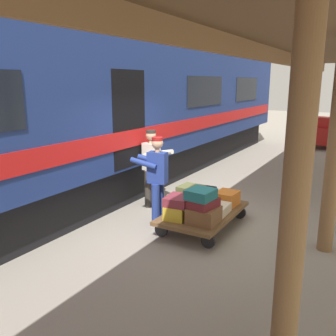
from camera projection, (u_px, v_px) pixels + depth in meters
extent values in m
plane|color=gray|center=(208.00, 225.00, 7.01)|extent=(60.00, 60.00, 0.00)
cylinder|color=brown|center=(335.00, 149.00, 5.59)|extent=(0.24, 0.24, 3.40)
cylinder|color=brown|center=(295.00, 202.00, 3.10)|extent=(0.24, 0.24, 3.40)
cube|color=brown|center=(243.00, 48.00, 5.99)|extent=(0.08, 18.60, 0.30)
cube|color=navy|center=(75.00, 98.00, 8.10)|extent=(3.00, 21.36, 2.90)
cube|color=black|center=(80.00, 180.00, 8.54)|extent=(2.55, 20.29, 0.90)
cube|color=#99999E|center=(71.00, 25.00, 7.74)|extent=(2.76, 20.93, 0.20)
cube|color=red|center=(130.00, 139.00, 7.55)|extent=(0.03, 20.93, 0.36)
cube|color=black|center=(247.00, 89.00, 13.62)|extent=(0.02, 2.35, 0.84)
cube|color=black|center=(206.00, 91.00, 10.48)|extent=(0.02, 2.35, 0.84)
cube|color=black|center=(128.00, 119.00, 7.48)|extent=(0.12, 1.10, 2.00)
cube|color=brown|center=(203.00, 213.00, 6.85)|extent=(1.14, 1.96, 0.07)
cylinder|color=black|center=(208.00, 241.00, 6.01)|extent=(0.25, 0.05, 0.25)
cylinder|color=black|center=(161.00, 230.00, 6.46)|extent=(0.25, 0.05, 0.25)
cylinder|color=black|center=(240.00, 212.00, 7.32)|extent=(0.25, 0.05, 0.25)
cylinder|color=black|center=(199.00, 205.00, 7.77)|extent=(0.25, 0.05, 0.25)
cube|color=beige|center=(216.00, 209.00, 6.70)|extent=(0.46, 0.59, 0.17)
cube|color=brown|center=(204.00, 215.00, 6.24)|extent=(0.49, 0.50, 0.28)
cube|color=#AD231E|center=(191.00, 204.00, 6.95)|extent=(0.46, 0.68, 0.20)
cube|color=#CC6B23|center=(227.00, 198.00, 7.14)|extent=(0.42, 0.49, 0.28)
cube|color=black|center=(203.00, 194.00, 7.39)|extent=(0.43, 0.46, 0.28)
cube|color=gold|center=(178.00, 211.00, 6.49)|extent=(0.43, 0.58, 0.25)
cube|color=maroon|center=(203.00, 203.00, 6.21)|extent=(0.48, 0.57, 0.15)
cube|color=brown|center=(191.00, 193.00, 6.88)|extent=(0.46, 0.45, 0.26)
cube|color=maroon|center=(178.00, 201.00, 6.43)|extent=(0.47, 0.53, 0.16)
cube|color=#1E666B|center=(201.00, 194.00, 6.15)|extent=(0.46, 0.49, 0.17)
cylinder|color=navy|center=(160.00, 201.00, 7.12)|extent=(0.16, 0.16, 0.82)
cylinder|color=navy|center=(156.00, 205.00, 6.94)|extent=(0.16, 0.16, 0.82)
cube|color=navy|center=(158.00, 168.00, 6.86)|extent=(0.39, 0.28, 0.60)
cylinder|color=tan|center=(157.00, 151.00, 6.78)|extent=(0.09, 0.09, 0.06)
sphere|color=tan|center=(157.00, 143.00, 6.75)|extent=(0.22, 0.22, 0.22)
cylinder|color=#A51919|center=(157.00, 139.00, 6.73)|extent=(0.21, 0.21, 0.06)
cylinder|color=navy|center=(150.00, 160.00, 7.06)|extent=(0.54, 0.18, 0.21)
cylinder|color=navy|center=(143.00, 163.00, 6.77)|extent=(0.54, 0.18, 0.21)
cylinder|color=#332D28|center=(148.00, 189.00, 7.94)|extent=(0.16, 0.16, 0.82)
cylinder|color=#332D28|center=(155.00, 187.00, 8.08)|extent=(0.16, 0.16, 0.82)
cube|color=silver|center=(151.00, 157.00, 7.84)|extent=(0.40, 0.29, 0.60)
cylinder|color=tan|center=(151.00, 142.00, 7.77)|extent=(0.09, 0.09, 0.06)
sphere|color=tan|center=(151.00, 135.00, 7.74)|extent=(0.22, 0.22, 0.22)
cylinder|color=#332D28|center=(151.00, 132.00, 7.72)|extent=(0.21, 0.21, 0.06)
cylinder|color=silver|center=(153.00, 155.00, 7.56)|extent=(0.54, 0.21, 0.21)
cylinder|color=silver|center=(164.00, 153.00, 7.79)|extent=(0.54, 0.21, 0.21)
cube|color=#B21E19|center=(326.00, 135.00, 15.22)|extent=(1.50, 1.93, 0.70)
cube|color=#B21E19|center=(326.00, 123.00, 14.81)|extent=(1.05, 0.91, 0.50)
cylinder|color=black|center=(335.00, 146.00, 14.57)|extent=(0.12, 0.40, 0.40)
cylinder|color=black|center=(311.00, 144.00, 15.02)|extent=(0.12, 0.40, 0.40)
cylinder|color=black|center=(316.00, 140.00, 16.02)|extent=(0.12, 0.40, 0.40)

